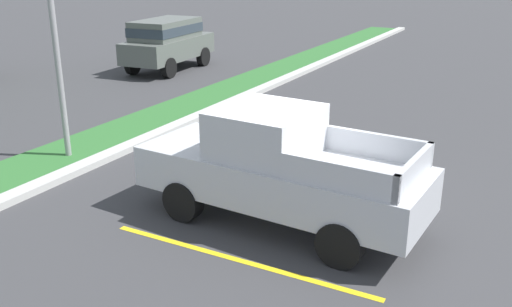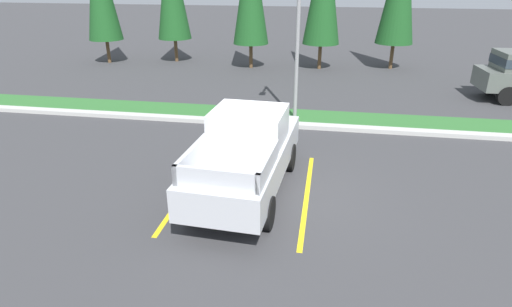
# 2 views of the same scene
# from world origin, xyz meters

# --- Properties ---
(ground_plane) EXTENTS (120.00, 120.00, 0.00)m
(ground_plane) POSITION_xyz_m (0.00, 0.00, 0.00)
(ground_plane) COLOR #38383A
(parking_line_near) EXTENTS (0.12, 4.80, 0.01)m
(parking_line_near) POSITION_xyz_m (-2.02, -0.09, 0.00)
(parking_line_near) COLOR yellow
(parking_line_near) RESTS_ON ground
(parking_line_far) EXTENTS (0.12, 4.80, 0.01)m
(parking_line_far) POSITION_xyz_m (1.08, -0.09, 0.00)
(parking_line_far) COLOR yellow
(parking_line_far) RESTS_ON ground
(curb_strip) EXTENTS (56.00, 0.40, 0.15)m
(curb_strip) POSITION_xyz_m (0.00, 5.00, 0.07)
(curb_strip) COLOR #B2B2AD
(curb_strip) RESTS_ON ground
(grass_median) EXTENTS (56.00, 1.80, 0.06)m
(grass_median) POSITION_xyz_m (0.00, 6.10, 0.03)
(grass_median) COLOR #2D662D
(grass_median) RESTS_ON ground
(pickup_truck_main) EXTENTS (2.22, 5.33, 2.10)m
(pickup_truck_main) POSITION_xyz_m (-0.47, -0.04, 1.04)
(pickup_truck_main) COLOR black
(pickup_truck_main) RESTS_ON ground
(street_light) EXTENTS (0.24, 1.49, 6.59)m
(street_light) POSITION_xyz_m (0.24, 5.74, 3.84)
(street_light) COLOR gray
(street_light) RESTS_ON ground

